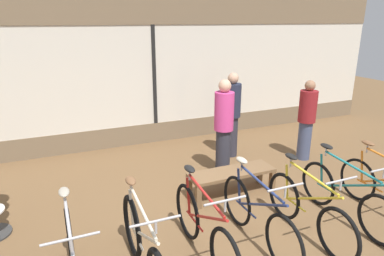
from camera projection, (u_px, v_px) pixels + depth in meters
name	position (u px, v px, depth m)	size (l,w,h in m)	color
ground_plane	(239.00, 228.00, 4.65)	(24.00, 24.00, 0.00)	brown
shop_back_wall	(154.00, 71.00, 7.44)	(12.00, 0.08, 3.20)	#7A664C
bicycle_left	(144.00, 250.00, 3.58)	(0.46, 1.82, 1.05)	black
bicycle_center_left	(204.00, 230.00, 3.93)	(0.46, 1.76, 1.04)	black
bicycle_center	(257.00, 216.00, 4.22)	(0.46, 1.72, 1.03)	black
bicycle_center_right	(307.00, 210.00, 4.39)	(0.46, 1.66, 1.01)	black
bicycle_right	(345.00, 196.00, 4.72)	(0.46, 1.74, 1.01)	black
display_bench	(232.00, 175.00, 5.44)	(1.40, 0.44, 0.42)	brown
customer_near_rack	(307.00, 119.00, 6.71)	(0.44, 0.44, 1.60)	#424C6B
customer_by_window	(232.00, 113.00, 6.86)	(0.46, 0.46, 1.72)	#2D2D38
customer_mid_floor	(224.00, 126.00, 6.00)	(0.42, 0.42, 1.74)	#2D2D38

